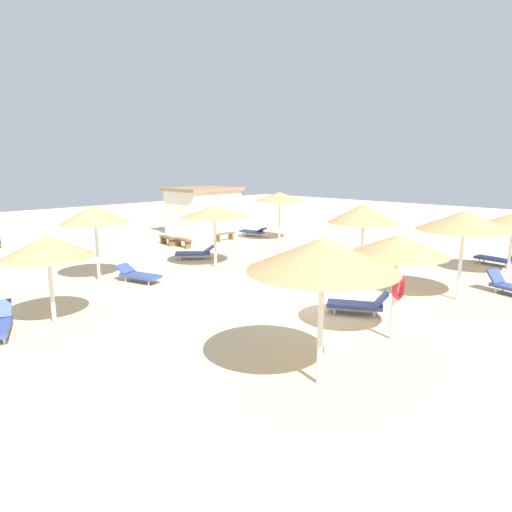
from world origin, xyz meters
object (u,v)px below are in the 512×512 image
at_px(lounger_6, 196,253).
at_px(bench_2, 183,241).
at_px(bench_0, 168,239).
at_px(parasol_1, 95,214).
at_px(parasol_8, 323,255).
at_px(lounger_2, 498,259).
at_px(beach_cabana, 203,210).
at_px(parasol_0, 465,221).
at_px(parasol_7, 363,214).
at_px(lounger_4, 359,304).
at_px(parasol_3, 280,197).
at_px(parasol_4, 398,246).
at_px(parasol_5, 47,247).
at_px(bench_1, 224,235).
at_px(parasol_6, 215,211).
at_px(lounger_1, 138,275).
at_px(lounger_3, 253,231).

height_order(lounger_6, bench_2, lounger_6).
distance_m(lounger_6, bench_0, 4.47).
height_order(parasol_1, parasol_8, parasol_8).
distance_m(lounger_2, beach_cabana, 17.94).
relative_size(parasol_0, parasol_7, 0.97).
relative_size(lounger_4, beach_cabana, 0.43).
xyz_separation_m(parasol_3, lounger_6, (-7.06, -0.70, -2.37)).
bearing_deg(beach_cabana, bench_2, -141.38).
height_order(parasol_1, parasol_4, parasol_1).
xyz_separation_m(parasol_5, lounger_6, (8.58, 4.31, -1.99)).
xyz_separation_m(lounger_2, bench_0, (-7.58, 15.48, 0.02)).
distance_m(parasol_3, lounger_6, 7.48).
bearing_deg(bench_1, parasol_0, -99.22).
distance_m(parasol_6, beach_cabana, 10.42).
distance_m(parasol_1, parasol_7, 10.33).
distance_m(parasol_6, lounger_2, 13.26).
bearing_deg(lounger_1, lounger_6, 23.15).
relative_size(parasol_5, beach_cabana, 0.59).
relative_size(parasol_7, lounger_6, 1.72).
xyz_separation_m(parasol_5, lounger_4, (7.03, -5.89, -1.98)).
xyz_separation_m(parasol_3, parasol_6, (-7.47, -2.68, -0.14)).
height_order(parasol_6, lounger_2, parasol_6).
xyz_separation_m(parasol_8, lounger_6, (6.07, 11.97, -2.50)).
xyz_separation_m(parasol_6, lounger_1, (-3.95, 0.12, -2.23)).
relative_size(parasol_3, bench_1, 2.09).
bearing_deg(beach_cabana, bench_0, -154.21).
distance_m(parasol_3, parasol_4, 15.95).
height_order(lounger_2, beach_cabana, beach_cabana).
bearing_deg(beach_cabana, parasol_3, -76.53).
xyz_separation_m(lounger_2, lounger_3, (-1.79, 14.16, -0.01)).
bearing_deg(parasol_0, lounger_2, 5.42).
distance_m(parasol_8, beach_cabana, 21.86).
relative_size(parasol_1, lounger_6, 1.64).
distance_m(lounger_1, lounger_2, 16.18).
xyz_separation_m(parasol_0, lounger_1, (-6.50, 9.98, -2.44)).
bearing_deg(lounger_1, beach_cabana, 39.46).
relative_size(lounger_3, bench_1, 1.31).
xyz_separation_m(parasol_7, lounger_6, (-1.06, 8.65, -2.51)).
distance_m(parasol_5, parasol_6, 8.51).
bearing_deg(parasol_7, bench_0, 88.99).
height_order(parasol_3, bench_0, parasol_3).
bearing_deg(lounger_6, parasol_7, -83.04).
height_order(lounger_3, bench_2, lounger_3).
relative_size(parasol_7, lounger_3, 1.62).
bearing_deg(parasol_0, parasol_3, 68.60).
distance_m(parasol_3, parasol_8, 18.25).
distance_m(parasol_0, parasol_5, 13.12).
distance_m(parasol_0, bench_2, 15.07).
bearing_deg(lounger_3, lounger_4, -123.21).
bearing_deg(lounger_6, bench_1, 33.12).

